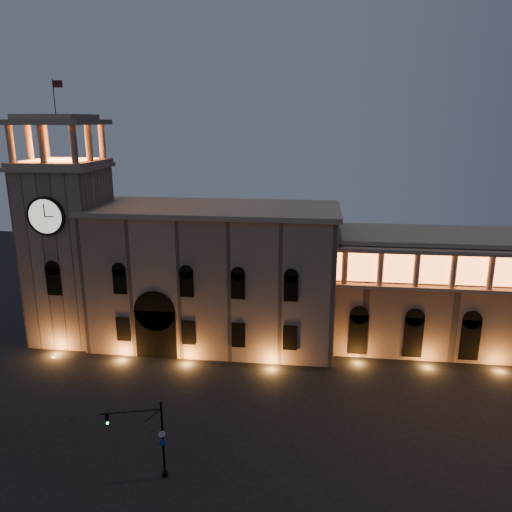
# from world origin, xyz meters

# --- Properties ---
(ground) EXTENTS (160.00, 160.00, 0.00)m
(ground) POSITION_xyz_m (0.00, 0.00, 0.00)
(ground) COLOR black
(ground) RESTS_ON ground
(government_building) EXTENTS (30.80, 12.80, 17.60)m
(government_building) POSITION_xyz_m (-2.08, 21.93, 8.77)
(government_building) COLOR #8E6F5D
(government_building) RESTS_ON ground
(clock_tower) EXTENTS (9.80, 9.80, 32.40)m
(clock_tower) POSITION_xyz_m (-20.50, 20.98, 12.50)
(clock_tower) COLOR #8E6F5D
(clock_tower) RESTS_ON ground
(colonnade_wing) EXTENTS (40.60, 11.50, 14.50)m
(colonnade_wing) POSITION_xyz_m (32.00, 23.92, 7.33)
(colonnade_wing) COLOR #886A57
(colonnade_wing) RESTS_ON ground
(traffic_light) EXTENTS (4.76, 1.56, 6.73)m
(traffic_light) POSITION_xyz_m (-1.72, -4.24, 3.54)
(traffic_light) COLOR black
(traffic_light) RESTS_ON ground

